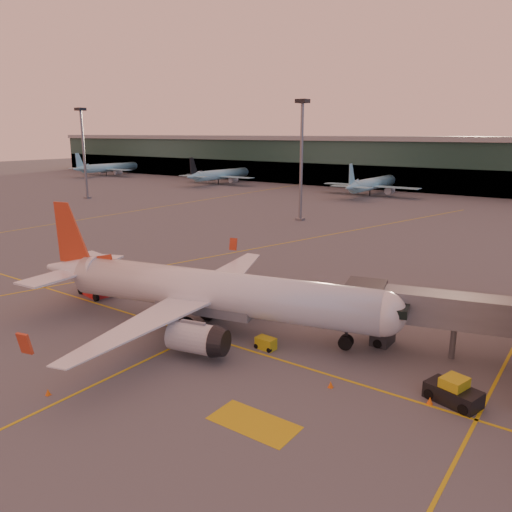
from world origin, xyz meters
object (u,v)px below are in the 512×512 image
Objects in this scene: pushback_tug at (453,393)px; main_airplane at (205,292)px; catering_truck at (96,273)px; gpu_cart at (266,343)px.

main_airplane is at bearing -164.50° from pushback_tug.
main_airplane is 6.00× the size of catering_truck.
gpu_cart is at bearing -163.12° from pushback_tug.
main_airplane is at bearing 179.66° from gpu_cart.
main_airplane reaches higher than pushback_tug.
pushback_tug reaches higher than gpu_cart.
catering_truck is at bearing -164.99° from pushback_tug.
main_airplane reaches higher than catering_truck.
catering_truck is 41.22m from pushback_tug.
main_airplane is 8.16m from gpu_cart.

